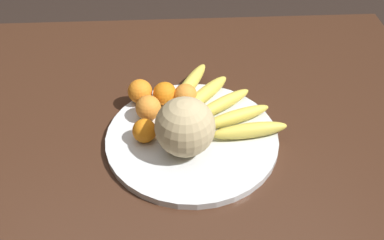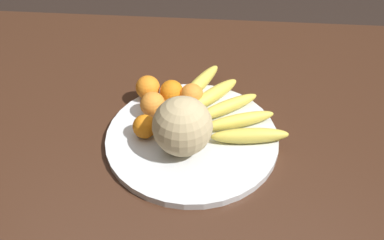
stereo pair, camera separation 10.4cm
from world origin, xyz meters
The scene contains 10 objects.
kitchen_table centered at (0.00, 0.00, 0.64)m, with size 1.45×1.15×0.72m.
fruit_bowl centered at (-0.05, 0.03, 0.73)m, with size 0.41×0.41×0.02m.
melon centered at (-0.03, 0.07, 0.80)m, with size 0.14×0.14×0.14m.
banana_bunch centered at (-0.12, -0.06, 0.75)m, with size 0.29×0.32×0.04m.
orange_front_left centered at (-0.04, -0.09, 0.76)m, with size 0.06×0.06×0.06m.
orange_front_right centered at (0.01, -0.10, 0.76)m, with size 0.06×0.06×0.06m.
orange_mid_center centered at (0.06, 0.04, 0.76)m, with size 0.06×0.06×0.06m.
orange_back_left centered at (0.05, -0.04, 0.76)m, with size 0.06×0.06×0.06m.
orange_back_right centered at (0.07, -0.11, 0.76)m, with size 0.06×0.06×0.06m.
produce_tag centered at (0.01, 0.02, 0.73)m, with size 0.08×0.04×0.00m.
Camera 2 is at (-0.11, 0.81, 1.47)m, focal length 42.00 mm.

